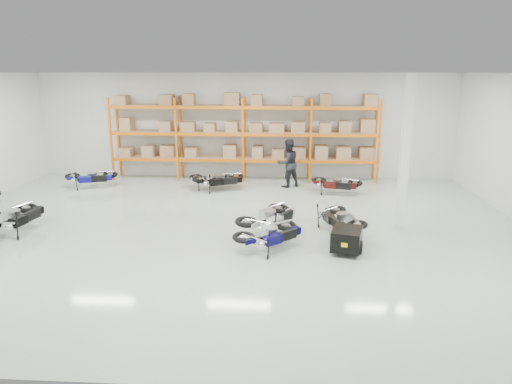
# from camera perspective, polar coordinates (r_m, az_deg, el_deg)

# --- Properties ---
(room) EXTENTS (18.00, 18.00, 18.00)m
(room) POSITION_cam_1_polar(r_m,az_deg,el_deg) (13.09, -3.99, 4.67)
(room) COLOR #A6B9A9
(room) RESTS_ON ground
(pallet_rack) EXTENTS (11.28, 0.98, 3.62)m
(pallet_rack) POSITION_cam_1_polar(r_m,az_deg,el_deg) (19.43, -1.54, 8.10)
(pallet_rack) COLOR #DC620B
(pallet_rack) RESTS_ON ground
(structural_column) EXTENTS (0.25, 0.25, 4.50)m
(structural_column) POSITION_cam_1_polar(r_m,az_deg,el_deg) (13.92, 18.10, 4.59)
(structural_column) COLOR white
(structural_column) RESTS_ON ground
(moto_blue_centre) EXTENTS (1.89, 1.83, 1.14)m
(moto_blue_centre) POSITION_cam_1_polar(r_m,az_deg,el_deg) (11.97, 1.89, -4.78)
(moto_blue_centre) COLOR #0A0643
(moto_blue_centre) RESTS_ON ground
(moto_silver_left) EXTENTS (1.85, 2.15, 1.25)m
(moto_silver_left) POSITION_cam_1_polar(r_m,az_deg,el_deg) (13.19, 1.76, -2.64)
(moto_silver_left) COLOR silver
(moto_silver_left) RESTS_ON ground
(moto_black_far_left) EXTENTS (1.25, 2.05, 1.24)m
(moto_black_far_left) POSITION_cam_1_polar(r_m,az_deg,el_deg) (14.93, -28.03, -2.35)
(moto_black_far_left) COLOR black
(moto_black_far_left) RESTS_ON ground
(moto_touring_right) EXTENTS (1.33, 1.90, 1.12)m
(moto_touring_right) POSITION_cam_1_polar(r_m,az_deg,el_deg) (13.48, 10.42, -2.79)
(moto_touring_right) COLOR black
(moto_touring_right) RESTS_ON ground
(trailer) EXTENTS (0.93, 1.59, 0.64)m
(trailer) POSITION_cam_1_polar(r_m,az_deg,el_deg) (12.03, 11.26, -5.79)
(trailer) COLOR black
(trailer) RESTS_ON ground
(moto_back_a) EXTENTS (1.93, 1.32, 1.14)m
(moto_back_a) POSITION_cam_1_polar(r_m,az_deg,el_deg) (19.51, -19.96, 2.10)
(moto_back_a) COLOR navy
(moto_back_a) RESTS_ON ground
(moto_back_b) EXTENTS (1.65, 0.83, 1.06)m
(moto_back_b) POSITION_cam_1_polar(r_m,az_deg,el_deg) (18.20, -5.55, 1.94)
(moto_back_b) COLOR silver
(moto_back_b) RESTS_ON ground
(moto_back_c) EXTENTS (1.99, 1.48, 1.16)m
(moto_back_c) POSITION_cam_1_polar(r_m,az_deg,el_deg) (17.94, -4.60, 1.93)
(moto_back_c) COLOR black
(moto_back_c) RESTS_ON ground
(moto_back_d) EXTENTS (1.83, 1.24, 1.08)m
(moto_back_d) POSITION_cam_1_polar(r_m,az_deg,el_deg) (17.65, 9.97, 1.41)
(moto_back_d) COLOR #400C0D
(moto_back_d) RESTS_ON ground
(person_back) EXTENTS (1.19, 1.11, 1.95)m
(person_back) POSITION_cam_1_polar(r_m,az_deg,el_deg) (18.38, 4.00, 3.61)
(person_back) COLOR black
(person_back) RESTS_ON ground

